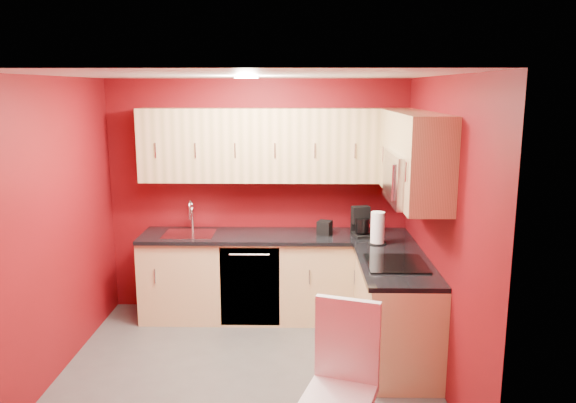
{
  "coord_description": "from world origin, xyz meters",
  "views": [
    {
      "loc": [
        0.44,
        -4.45,
        2.4
      ],
      "look_at": [
        0.34,
        0.55,
        1.39
      ],
      "focal_mm": 35.0,
      "sensor_mm": 36.0,
      "label": 1
    }
  ],
  "objects_px": {
    "napkin_holder": "(325,228)",
    "paper_towel": "(378,228)",
    "dining_chair": "(339,389)",
    "coffee_maker": "(362,222)",
    "microwave": "(413,178)",
    "sink": "(189,230)"
  },
  "relations": [
    {
      "from": "microwave",
      "to": "coffee_maker",
      "type": "xyz_separation_m",
      "value": [
        -0.3,
        0.93,
        -0.6
      ]
    },
    {
      "from": "microwave",
      "to": "coffee_maker",
      "type": "distance_m",
      "value": 1.15
    },
    {
      "from": "paper_towel",
      "to": "coffee_maker",
      "type": "bearing_deg",
      "value": 112.58
    },
    {
      "from": "coffee_maker",
      "to": "paper_towel",
      "type": "distance_m",
      "value": 0.3
    },
    {
      "from": "napkin_holder",
      "to": "paper_towel",
      "type": "bearing_deg",
      "value": -34.03
    },
    {
      "from": "coffee_maker",
      "to": "paper_towel",
      "type": "height_order",
      "value": "paper_towel"
    },
    {
      "from": "sink",
      "to": "napkin_holder",
      "type": "xyz_separation_m",
      "value": [
        1.41,
        -0.02,
        0.04
      ]
    },
    {
      "from": "napkin_holder",
      "to": "microwave",
      "type": "bearing_deg",
      "value": -55.22
    },
    {
      "from": "coffee_maker",
      "to": "napkin_holder",
      "type": "bearing_deg",
      "value": 157.91
    },
    {
      "from": "microwave",
      "to": "paper_towel",
      "type": "height_order",
      "value": "microwave"
    },
    {
      "from": "sink",
      "to": "napkin_holder",
      "type": "distance_m",
      "value": 1.41
    },
    {
      "from": "dining_chair",
      "to": "napkin_holder",
      "type": "bearing_deg",
      "value": 108.07
    },
    {
      "from": "microwave",
      "to": "napkin_holder",
      "type": "bearing_deg",
      "value": 124.78
    },
    {
      "from": "napkin_holder",
      "to": "paper_towel",
      "type": "height_order",
      "value": "paper_towel"
    },
    {
      "from": "microwave",
      "to": "sink",
      "type": "xyz_separation_m",
      "value": [
        -2.09,
        1.0,
        -0.72
      ]
    },
    {
      "from": "sink",
      "to": "dining_chair",
      "type": "relative_size",
      "value": 0.49
    },
    {
      "from": "microwave",
      "to": "sink",
      "type": "height_order",
      "value": "microwave"
    },
    {
      "from": "microwave",
      "to": "coffee_maker",
      "type": "height_order",
      "value": "microwave"
    },
    {
      "from": "coffee_maker",
      "to": "dining_chair",
      "type": "bearing_deg",
      "value": -113.15
    },
    {
      "from": "microwave",
      "to": "napkin_holder",
      "type": "distance_m",
      "value": 1.38
    },
    {
      "from": "napkin_holder",
      "to": "paper_towel",
      "type": "relative_size",
      "value": 0.46
    },
    {
      "from": "napkin_holder",
      "to": "dining_chair",
      "type": "height_order",
      "value": "dining_chair"
    }
  ]
}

